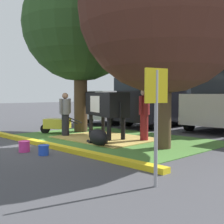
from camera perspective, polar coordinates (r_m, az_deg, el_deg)
ground_plane at (r=9.19m, az=-9.70°, el=-6.15°), size 80.00×80.00×0.00m
grass_island at (r=10.23m, az=-0.02°, el=-5.06°), size 6.68×4.43×0.02m
curb_yellow at (r=8.76m, az=-11.28°, el=-6.23°), size 7.88×0.24×0.12m
hay_bedding at (r=10.25m, az=-1.21°, el=-4.96°), size 3.24×2.45×0.04m
shade_tree_left at (r=12.43m, az=-6.00°, el=16.08°), size 4.49×4.49×6.52m
shade_tree_right at (r=8.76m, az=9.74°, el=18.85°), size 4.68×4.68×6.21m
cow_holstein at (r=10.53m, az=-1.39°, el=1.43°), size 3.02×1.51×1.61m
calf_lying at (r=8.99m, az=-2.63°, el=-4.77°), size 1.31×0.90×0.48m
person_handler at (r=10.87m, az=-8.78°, el=-0.24°), size 0.34×0.52×1.56m
person_visitor_near at (r=9.69m, az=6.09°, el=-0.23°), size 0.34×0.52×1.68m
wheelbarrow at (r=11.66m, az=-10.37°, el=-2.21°), size 1.50×1.19×0.63m
parking_sign at (r=4.93m, az=8.31°, el=1.59°), size 0.14×0.44×1.93m
bucket_pink at (r=8.32m, az=-16.19°, el=-6.19°), size 0.31×0.31×0.29m
bucket_blue at (r=7.76m, az=-12.75°, el=-6.95°), size 0.28×0.28×0.25m
pickup_truck_maroon at (r=16.32m, az=2.77°, el=2.00°), size 2.27×5.42×2.42m
pickup_truck_black at (r=14.92m, az=10.68°, el=1.81°), size 2.27×5.42×2.42m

